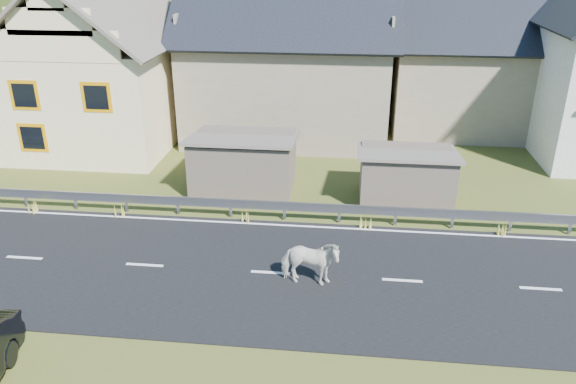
# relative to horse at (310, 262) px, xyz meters

# --- Properties ---
(ground) EXTENTS (160.00, 160.00, 0.00)m
(ground) POSITION_rel_horse_xyz_m (-1.24, 0.50, -0.78)
(ground) COLOR #39471B
(ground) RESTS_ON ground
(road) EXTENTS (60.00, 7.00, 0.04)m
(road) POSITION_rel_horse_xyz_m (-1.24, 0.50, -0.76)
(road) COLOR black
(road) RESTS_ON ground
(lane_markings) EXTENTS (60.00, 6.60, 0.01)m
(lane_markings) POSITION_rel_horse_xyz_m (-1.24, 0.50, -0.73)
(lane_markings) COLOR silver
(lane_markings) RESTS_ON road
(guardrail) EXTENTS (28.10, 0.09, 0.75)m
(guardrail) POSITION_rel_horse_xyz_m (-1.24, 4.18, -0.22)
(guardrail) COLOR #93969B
(guardrail) RESTS_ON ground
(shed_left) EXTENTS (4.30, 3.30, 2.40)m
(shed_left) POSITION_rel_horse_xyz_m (-3.24, 7.00, 0.32)
(shed_left) COLOR #6E5E50
(shed_left) RESTS_ON ground
(shed_right) EXTENTS (3.80, 2.90, 2.20)m
(shed_right) POSITION_rel_horse_xyz_m (3.26, 6.50, 0.22)
(shed_right) COLOR #6E5E50
(shed_right) RESTS_ON ground
(house_cream) EXTENTS (7.80, 9.80, 8.30)m
(house_cream) POSITION_rel_horse_xyz_m (-11.25, 12.50, 3.58)
(house_cream) COLOR #FCE5B8
(house_cream) RESTS_ON ground
(house_stone_a) EXTENTS (10.80, 9.80, 8.90)m
(house_stone_a) POSITION_rel_horse_xyz_m (-2.24, 15.50, 3.85)
(house_stone_a) COLOR gray
(house_stone_a) RESTS_ON ground
(house_stone_b) EXTENTS (9.80, 8.80, 8.10)m
(house_stone_b) POSITION_rel_horse_xyz_m (7.76, 17.50, 3.46)
(house_stone_b) COLOR gray
(house_stone_b) RESTS_ON ground
(mountain) EXTENTS (440.00, 280.00, 260.00)m
(mountain) POSITION_rel_horse_xyz_m (3.76, 180.50, -20.78)
(mountain) COLOR #2B3D16
(mountain) RESTS_ON ground
(horse) EXTENTS (0.89, 1.79, 1.48)m
(horse) POSITION_rel_horse_xyz_m (0.00, 0.00, 0.00)
(horse) COLOR silver
(horse) RESTS_ON road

